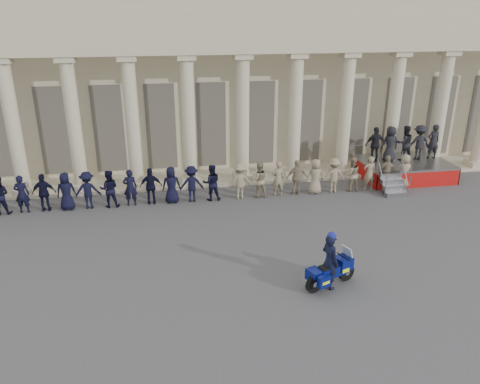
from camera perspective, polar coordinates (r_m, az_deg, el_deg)
ground at (r=16.33m, az=0.82°, el=-8.68°), size 90.00×90.00×0.00m
building at (r=28.98m, az=-4.73°, el=14.07°), size 40.00×12.50×9.00m
officer_rank at (r=21.16m, az=-6.99°, el=0.93°), size 22.08×0.64×1.68m
reviewing_stand at (r=25.41m, az=19.36°, el=4.85°), size 4.39×4.18×2.69m
motorcycle at (r=15.12m, az=11.08°, el=-9.43°), size 1.84×1.11×1.24m
rider at (r=14.85m, az=10.89°, el=-8.18°), size 0.65×0.78×1.92m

